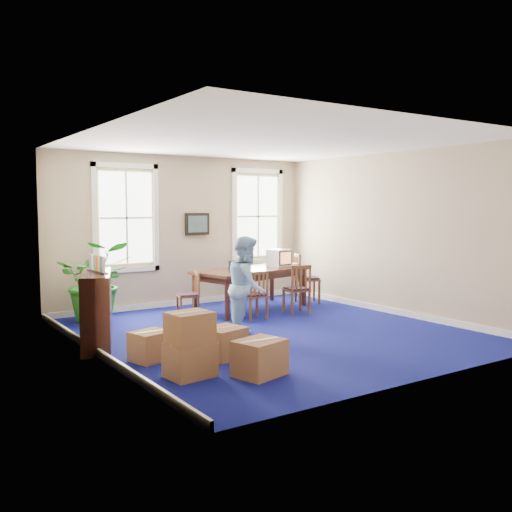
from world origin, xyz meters
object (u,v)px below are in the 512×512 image
crt_tv (279,258)px  cardboard_boxes (201,339)px  man (247,287)px  credenza (97,308)px  chair_near_left (254,295)px  potted_plant (97,281)px  conference_table (252,289)px

crt_tv → cardboard_boxes: size_ratio=0.29×
man → credenza: bearing=106.7°
chair_near_left → credenza: 3.15m
crt_tv → man: 2.99m
credenza → potted_plant: bearing=92.1°
conference_table → potted_plant: bearing=155.8°
crt_tv → conference_table: bearing=174.9°
crt_tv → cardboard_boxes: (-3.73, -3.43, -0.60)m
man → potted_plant: bearing=68.6°
chair_near_left → man: bearing=54.2°
man → conference_table: bearing=1.6°
crt_tv → credenza: crt_tv is taller
man → crt_tv: bearing=-9.5°
chair_near_left → conference_table: bearing=-118.9°
crt_tv → chair_near_left: bearing=-153.5°
crt_tv → chair_near_left: size_ratio=0.48×
conference_table → credenza: credenza is taller
potted_plant → credenza: bearing=-108.2°
chair_near_left → man: 1.51m
conference_table → cardboard_boxes: (-3.00, -3.37, 0.01)m
potted_plant → cardboard_boxes: (0.05, -3.98, -0.32)m
chair_near_left → potted_plant: (-2.54, 1.46, 0.29)m
conference_table → potted_plant: size_ratio=1.66×
chair_near_left → cardboard_boxes: (-2.49, -2.52, -0.03)m
chair_near_left → cardboard_boxes: 3.54m
man → cardboard_boxes: man is taller
conference_table → chair_near_left: size_ratio=2.69×
man → potted_plant: size_ratio=1.10×
chair_near_left → potted_plant: size_ratio=0.62×
crt_tv → potted_plant: bearing=162.2°
conference_table → crt_tv: bearing=-8.4°
cardboard_boxes → potted_plant: bearing=90.7°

